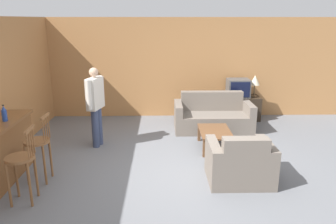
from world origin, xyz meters
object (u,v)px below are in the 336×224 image
Objects in this scene: tv_unit at (237,108)px; person_by_window at (96,103)px; bar_chair_near at (22,163)px; bar_chair_mid at (38,146)px; armchair_near at (240,164)px; coffee_table at (215,133)px; couch_far at (213,117)px; table_lamp at (255,81)px; bottle at (4,114)px; tv at (238,88)px.

person_by_window is (-3.32, -1.80, 0.61)m from tv_unit.
bar_chair_near is 0.64m from bar_chair_mid.
coffee_table is at bearing 97.00° from armchair_near.
armchair_near is at bearing -89.20° from couch_far.
bar_chair_mid is 1.17× the size of coffee_table.
table_lamp is at bearing -0.00° from tv_unit.
person_by_window is at bearing 147.75° from armchair_near.
bottle is at bearing -147.93° from couch_far.
bar_chair_mid reaches higher than tv_unit.
couch_far is 3.25× the size of table_lamp.
bar_chair_mid is (0.00, 0.64, 0.00)m from bar_chair_near.
bar_chair_mid is at bearing -139.90° from tv.
bar_chair_near is 0.62× the size of couch_far.
bar_chair_mid is at bearing -141.83° from couch_far.
coffee_table is at bearing 32.75° from bar_chair_near.
bar_chair_near is 0.98× the size of tv_unit.
person_by_window is at bearing -154.26° from table_lamp.
table_lamp is at bearing 71.53° from armchair_near.
coffee_table is 3.52× the size of bottle.
couch_far reaches higher than tv_unit.
bar_chair_near is 3.29m from armchair_near.
bar_chair_near is 3.64m from coffee_table.
armchair_near is 0.89× the size of tv_unit.
bar_chair_mid reaches higher than coffee_table.
tv reaches higher than couch_far.
couch_far is at bearing 44.63° from bar_chair_near.
armchair_near is (0.04, -2.61, 0.00)m from couch_far.
bar_chair_near is at bearing -170.56° from armchair_near.
tv_unit is 2.05× the size of tv.
bar_chair_mid is at bearing -142.72° from table_lamp.
person_by_window reaches higher than tv_unit.
bottle is at bearing 162.92° from bar_chair_mid.
armchair_near is at bearing -83.00° from coffee_table.
armchair_near is 3.74× the size of bottle.
armchair_near is 3.87m from bottle.
bottle is (-0.55, 0.17, 0.49)m from bar_chair_mid.
bar_chair_mid is 0.62× the size of couch_far.
bar_chair_mid is at bearing -156.57° from coffee_table.
bar_chair_mid is 3.25m from armchair_near.
armchair_near is 3.55m from tv.
bottle is 0.49× the size of table_lamp.
coffee_table is 2.20m from tv_unit.
table_lamp is 0.34× the size of person_by_window.
bar_chair_near is at bearing -134.86° from tv_unit.
table_lamp is (4.38, 3.98, 0.42)m from bar_chair_near.
tv is 0.34× the size of person_by_window.
coffee_table is at bearing -4.89° from person_by_window.
table_lamp is at bearing 37.28° from bar_chair_mid.
tv reaches higher than tv_unit.
bar_chair_near and bar_chair_mid have the same top height.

